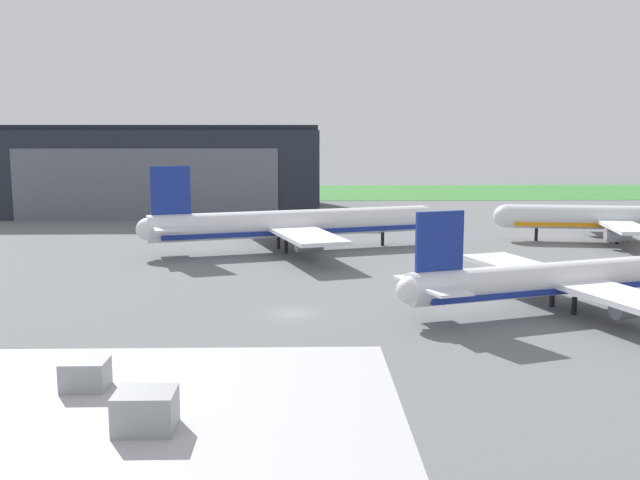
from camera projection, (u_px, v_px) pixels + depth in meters
ground_plane at (292, 313)px, 76.14m from camera, size 440.00×440.00×0.00m
grass_field_strip at (299, 192)px, 224.80m from camera, size 440.00×56.00×0.08m
maintenance_hangar at (163, 170)px, 172.77m from camera, size 73.37×40.22×20.19m
airliner_far_left at (293, 224)px, 115.58m from camera, size 47.12×39.02×13.70m
airliner_near_left at (575, 278)px, 77.31m from camera, size 40.39×34.34×11.17m
airliner_far_right at (606, 218)px, 124.30m from camera, size 37.17×33.59×13.23m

